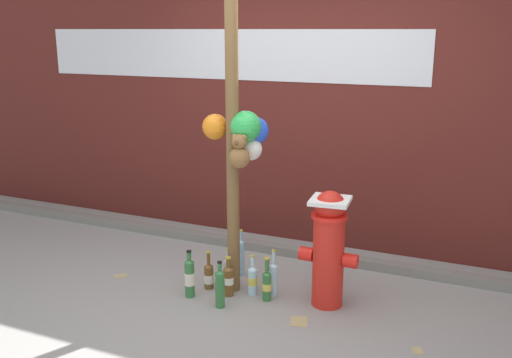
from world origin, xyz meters
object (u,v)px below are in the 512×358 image
at_px(bottle_8, 267,284).
at_px(fire_hydrant, 329,246).
at_px(bottle_6, 190,277).
at_px(bottle_2, 220,287).
at_px(bottle_1, 241,256).
at_px(bottle_3, 274,278).
at_px(bottle_7, 228,280).
at_px(bottle_0, 229,270).
at_px(bottle_5, 209,276).
at_px(bottle_4, 252,279).
at_px(memorial_post, 237,104).

bearing_deg(bottle_8, fire_hydrant, 15.36).
bearing_deg(bottle_6, bottle_2, -11.73).
bearing_deg(bottle_8, bottle_1, 137.57).
xyz_separation_m(bottle_3, bottle_7, (-0.33, -0.13, -0.02)).
distance_m(bottle_0, bottle_5, 0.18).
bearing_deg(bottle_6, bottle_7, 26.87).
bearing_deg(bottle_6, bottle_4, 28.20).
bearing_deg(bottle_6, bottle_0, 63.10).
bearing_deg(memorial_post, bottle_8, -17.95).
bearing_deg(bottle_5, fire_hydrant, 6.77).
relative_size(fire_hydrant, bottle_4, 2.74).
xyz_separation_m(bottle_0, bottle_8, (0.40, -0.16, 0.02)).
distance_m(memorial_post, bottle_2, 1.37).
bearing_deg(bottle_7, bottle_8, 8.09).
xyz_separation_m(bottle_0, bottle_4, (0.26, -0.11, 0.01)).
relative_size(memorial_post, bottle_3, 7.18).
bearing_deg(bottle_2, bottle_3, 48.05).
xyz_separation_m(bottle_1, bottle_7, (0.07, -0.39, -0.04)).
bearing_deg(fire_hydrant, bottle_2, -153.36).
bearing_deg(bottle_3, bottle_7, -157.53).
bearing_deg(bottle_0, fire_hydrant, -2.43).
xyz_separation_m(bottle_2, bottle_7, (-0.03, 0.20, -0.03)).
height_order(memorial_post, bottle_0, memorial_post).
bearing_deg(fire_hydrant, bottle_1, 164.78).
bearing_deg(bottle_4, bottle_7, -149.69).
bearing_deg(bottle_0, bottle_8, -21.32).
distance_m(bottle_3, bottle_8, 0.09).
distance_m(memorial_post, bottle_7, 1.36).
bearing_deg(bottle_2, bottle_5, 132.46).
relative_size(bottle_3, bottle_8, 1.09).
bearing_deg(bottle_2, bottle_7, 97.89).
height_order(fire_hydrant, bottle_4, fire_hydrant).
relative_size(memorial_post, bottle_7, 8.49).
bearing_deg(bottle_5, bottle_3, 8.88).
distance_m(fire_hydrant, bottle_4, 0.68).
bearing_deg(bottle_3, fire_hydrant, 4.13).
bearing_deg(bottle_5, bottle_0, 55.09).
relative_size(bottle_0, bottle_7, 0.95).
bearing_deg(bottle_1, bottle_0, -98.14).
bearing_deg(bottle_8, bottle_3, 78.48).
bearing_deg(memorial_post, bottle_4, -16.08).
distance_m(bottle_2, bottle_5, 0.34).
height_order(bottle_1, bottle_3, bottle_1).
bearing_deg(bottle_7, bottle_3, 22.47).
xyz_separation_m(bottle_2, bottle_5, (-0.23, 0.25, -0.05)).
height_order(bottle_2, bottle_8, bottle_2).
xyz_separation_m(fire_hydrant, bottle_6, (-1.02, -0.30, -0.31)).
xyz_separation_m(memorial_post, bottle_2, (0.00, -0.33, -1.33)).
bearing_deg(bottle_8, bottle_4, 160.31).
relative_size(fire_hydrant, bottle_7, 2.77).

